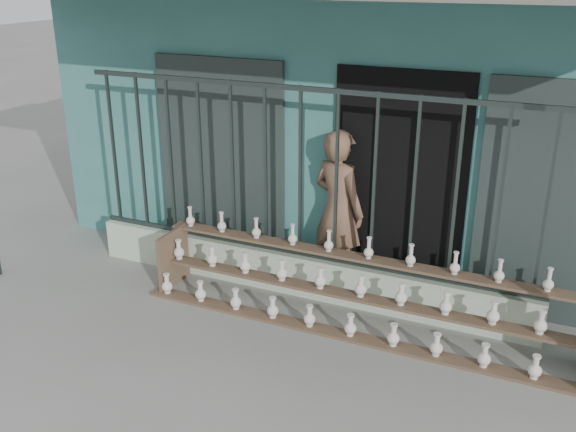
% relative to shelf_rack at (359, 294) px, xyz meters
% --- Properties ---
extents(ground, '(60.00, 60.00, 0.00)m').
position_rel_shelf_rack_xyz_m(ground, '(-0.81, -0.89, -0.36)').
color(ground, slate).
extents(workshop_building, '(7.40, 6.60, 3.21)m').
position_rel_shelf_rack_xyz_m(workshop_building, '(-0.80, 3.34, 1.26)').
color(workshop_building, '#346F6B').
rests_on(workshop_building, ground).
extents(parapet_wall, '(5.00, 0.20, 0.45)m').
position_rel_shelf_rack_xyz_m(parapet_wall, '(-0.81, 0.41, -0.13)').
color(parapet_wall, '#B2C5A8').
rests_on(parapet_wall, ground).
extents(security_fence, '(5.00, 0.04, 1.80)m').
position_rel_shelf_rack_xyz_m(security_fence, '(-0.81, 0.41, 0.99)').
color(security_fence, '#283330').
rests_on(security_fence, parapet_wall).
extents(shelf_rack, '(4.50, 0.68, 0.85)m').
position_rel_shelf_rack_xyz_m(shelf_rack, '(0.00, 0.00, 0.00)').
color(shelf_rack, brown).
rests_on(shelf_rack, ground).
extents(elderly_woman, '(0.76, 0.64, 1.77)m').
position_rel_shelf_rack_xyz_m(elderly_woman, '(-0.51, 0.76, 0.53)').
color(elderly_woman, brown).
rests_on(elderly_woman, ground).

